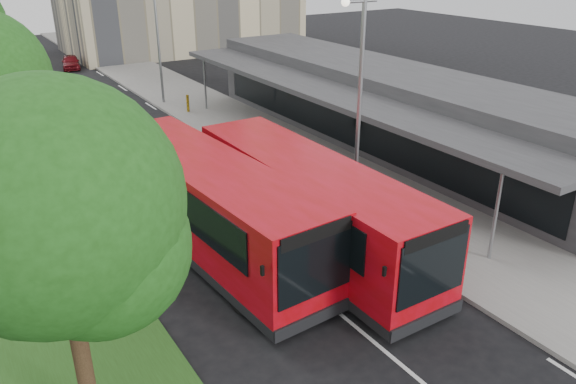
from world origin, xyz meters
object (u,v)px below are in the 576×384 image
Objects in this scene: car_near at (71,62)px; car_far at (25,53)px; litter_bin at (257,136)px; bollard at (188,103)px; bus_main at (310,206)px; bus_second at (210,206)px; tree_near at (56,221)px; lamp_post_near at (358,98)px; lamp_post_far at (156,31)px.

car_far is (-2.51, 6.83, -0.06)m from car_near.
bollard is (-0.45, 7.88, 0.03)m from litter_bin.
bus_second reaches higher than bus_main.
tree_near is at bearing -155.24° from bus_main.
bus_main is at bearing -79.58° from car_near.
car_near is (-2.30, 35.24, -4.13)m from lamp_post_near.
litter_bin is at bearing 49.23° from tree_near.
bus_main is at bearing -81.11° from car_far.
tree_near reaches higher than car_far.
bollard is 0.31× the size of car_near.
bollard is at bearing 88.19° from lamp_post_near.
bus_second is (-2.84, 1.74, 0.03)m from bus_main.
lamp_post_far is 21.43m from bus_main.
car_near reaches higher than litter_bin.
lamp_post_near is 17.46m from bollard.
car_far is at bearing 102.02° from bollard.
car_far is (-5.34, 25.09, -0.15)m from bollard.
bus_second is at bearing -110.48° from bollard.
lamp_post_near is 42.54m from car_far.
bollard is 0.33× the size of car_far.
litter_bin is 7.89m from bollard.
lamp_post_far reaches higher than bollard.
bollard is (3.24, 18.01, -0.95)m from bus_main.
car_far is at bearing 96.52° from lamp_post_near.
bus_second reaches higher than bollard.
bus_main is 3.51× the size of car_far.
bus_main is 3.33m from bus_second.
tree_near is 2.26× the size of car_near.
car_far is at bearing 99.96° from litter_bin.
car_near is (3.24, 34.52, -1.07)m from bus_second.
lamp_post_far is 2.34× the size of car_near.
bus_main is (-2.70, -21.03, -3.10)m from lamp_post_far.
bus_second is 3.61× the size of car_far.
lamp_post_far reaches higher than car_near.
bollard is at bearing 79.66° from bus_main.
bollard is at bearing -71.88° from car_far.
tree_near is 0.96× the size of lamp_post_far.
lamp_post_near is 4.23m from bus_main.
bollard is (11.67, 21.92, -4.31)m from tree_near.
lamp_post_far is 2.51× the size of car_far.
lamp_post_near is 35.55m from car_near.
bus_second is (-5.54, -19.29, -3.07)m from lamp_post_far.
bus_main reaches higher than bollard.
lamp_post_far is (0.00, 20.00, 0.00)m from lamp_post_near.
car_near is (8.83, 40.18, -4.40)m from tree_near.
car_near is at bearing 97.16° from litter_bin.
litter_bin is 26.34m from car_near.
lamp_post_near reaches higher than car_near.
car_far is at bearing 102.29° from lamp_post_far.
car_far is (6.32, 47.01, -4.45)m from tree_near.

